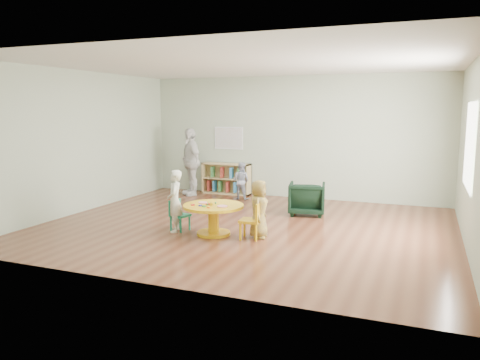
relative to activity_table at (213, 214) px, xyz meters
The scene contains 11 objects.
room 1.73m from the activity_table, 66.16° to the left, with size 7.10×7.00×2.80m.
activity_table is the anchor object (origin of this frame).
kid_chair_left 0.68m from the activity_table, behind, with size 0.34×0.34×0.52m.
kid_chair_right 0.69m from the activity_table, ahead, with size 0.35×0.35×0.59m.
bookshelf 3.79m from the activity_table, 110.29° to the left, with size 1.20×0.30×0.75m.
alphabet_poster 4.04m from the activity_table, 109.47° to the left, with size 0.74×0.01×0.54m.
armchair 2.29m from the activity_table, 62.17° to the left, with size 0.68×0.70×0.63m, color black.
child_left 0.71m from the activity_table, behind, with size 0.38×0.25×1.04m, color silver.
child_right 0.77m from the activity_table, ahead, with size 0.46×0.30×0.93m, color gold.
toddler 3.10m from the activity_table, 103.27° to the left, with size 0.41×0.32×0.85m, color #1C2747.
adult_caretaker 3.72m from the activity_table, 123.45° to the left, with size 0.94×0.39×1.61m, color silver.
Camera 1 is at (2.89, -7.49, 2.04)m, focal length 35.00 mm.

